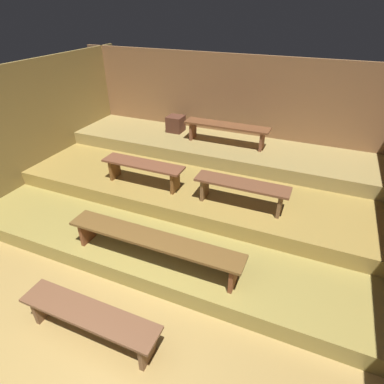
{
  "coord_description": "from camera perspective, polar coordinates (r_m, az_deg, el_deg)",
  "views": [
    {
      "loc": [
        1.75,
        -0.95,
        3.22
      ],
      "look_at": [
        0.06,
        3.03,
        0.57
      ],
      "focal_mm": 29.67,
      "sensor_mm": 36.0,
      "label": 1
    }
  ],
  "objects": [
    {
      "name": "wooden_crate_upper",
      "position": [
        6.98,
        -2.96,
        12.15
      ],
      "size": [
        0.33,
        0.33,
        0.33
      ],
      "primitive_type": "cube",
      "color": "#4E2B1E",
      "rests_on": "platform_upper"
    },
    {
      "name": "ground",
      "position": [
        5.19,
        -2.1,
        -7.46
      ],
      "size": [
        7.07,
        6.18,
        0.08
      ],
      "primitive_type": "cube",
      "color": "olive"
    },
    {
      "name": "platform_upper",
      "position": [
        6.46,
        5.38,
        7.67
      ],
      "size": [
        6.27,
        1.34,
        0.25
      ],
      "primitive_type": "cube",
      "color": "olive",
      "rests_on": "platform_middle"
    },
    {
      "name": "bench_middle_left",
      "position": [
        5.36,
        -8.77,
        4.31
      ],
      "size": [
        1.41,
        0.34,
        0.4
      ],
      "color": "brown",
      "rests_on": "platform_middle"
    },
    {
      "name": "bench_floor_center",
      "position": [
        3.79,
        -17.93,
        -20.67
      ],
      "size": [
        1.62,
        0.34,
        0.4
      ],
      "color": "brown",
      "rests_on": "ground"
    },
    {
      "name": "platform_lower",
      "position": [
        5.6,
        0.83,
        -2.07
      ],
      "size": [
        6.27,
        4.0,
        0.25
      ],
      "primitive_type": "cube",
      "color": "olive",
      "rests_on": "ground"
    },
    {
      "name": "wall_left",
      "position": [
        6.45,
        -29.12,
        8.88
      ],
      "size": [
        0.06,
        6.18,
        2.32
      ],
      "primitive_type": "cube",
      "color": "olive",
      "rests_on": "ground"
    },
    {
      "name": "bench_lower_center",
      "position": [
        4.1,
        -6.99,
        -8.9
      ],
      "size": [
        2.38,
        0.34,
        0.4
      ],
      "color": "brown",
      "rests_on": "platform_lower"
    },
    {
      "name": "bench_upper_center",
      "position": [
        6.3,
        6.23,
        11.26
      ],
      "size": [
        1.66,
        0.34,
        0.4
      ],
      "color": "brown",
      "rests_on": "platform_upper"
    },
    {
      "name": "bench_middle_right",
      "position": [
        4.78,
        8.9,
        0.7
      ],
      "size": [
        1.41,
        0.34,
        0.4
      ],
      "color": "brown",
      "rests_on": "platform_middle"
    },
    {
      "name": "platform_middle",
      "position": [
        5.94,
        3.0,
        2.83
      ],
      "size": [
        6.27,
        2.83,
        0.25
      ],
      "primitive_type": "cube",
      "color": "olive",
      "rests_on": "platform_lower"
    },
    {
      "name": "wall_back",
      "position": [
        6.91,
        7.5,
        13.88
      ],
      "size": [
        7.07,
        0.06,
        2.32
      ],
      "primitive_type": "cube",
      "color": "brown",
      "rests_on": "ground"
    }
  ]
}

